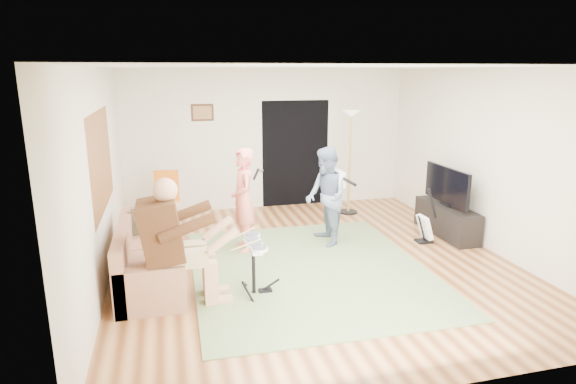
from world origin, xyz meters
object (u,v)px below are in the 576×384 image
at_px(guitarist, 326,197).
at_px(dining_chair, 167,210).
at_px(sofa, 145,264).
at_px(drum_kit, 254,270).
at_px(tv_cabinet, 447,220).
at_px(torchiere_lamp, 350,144).
at_px(television, 447,185).
at_px(guitar_spare, 425,227).
at_px(singer, 243,200).

relative_size(guitarist, dining_chair, 1.52).
bearing_deg(guitarist, sofa, -74.52).
relative_size(drum_kit, tv_cabinet, 0.50).
height_order(drum_kit, dining_chair, dining_chair).
xyz_separation_m(torchiere_lamp, television, (1.07, -1.59, -0.49)).
xyz_separation_m(dining_chair, tv_cabinet, (4.49, -1.38, -0.11)).
bearing_deg(torchiere_lamp, drum_kit, -128.64).
xyz_separation_m(guitar_spare, tv_cabinet, (0.54, 0.25, -0.00)).
relative_size(torchiere_lamp, tv_cabinet, 1.39).
xyz_separation_m(dining_chair, television, (4.44, -1.38, 0.49)).
bearing_deg(singer, sofa, -60.91).
bearing_deg(singer, drum_kit, -7.30).
height_order(sofa, singer, singer).
relative_size(singer, guitar_spare, 1.77).
xyz_separation_m(drum_kit, guitar_spare, (2.96, 1.14, -0.06)).
bearing_deg(singer, torchiere_lamp, 120.49).
distance_m(dining_chair, tv_cabinet, 4.69).
distance_m(singer, television, 3.33).
relative_size(torchiere_lamp, dining_chair, 1.93).
bearing_deg(drum_kit, singer, 85.19).
xyz_separation_m(drum_kit, television, (3.45, 1.39, 0.54)).
relative_size(singer, television, 1.31).
distance_m(singer, guitar_spare, 2.91).
relative_size(dining_chair, tv_cabinet, 0.72).
distance_m(guitar_spare, dining_chair, 4.27).
bearing_deg(television, singer, 177.74).
relative_size(guitar_spare, television, 0.74).
bearing_deg(sofa, television, 8.85).
distance_m(drum_kit, guitarist, 2.08).
relative_size(sofa, tv_cabinet, 1.37).
bearing_deg(dining_chair, guitarist, -24.77).
height_order(sofa, television, television).
relative_size(sofa, singer, 1.23).
bearing_deg(guitar_spare, tv_cabinet, 24.96).
xyz_separation_m(drum_kit, torchiere_lamp, (2.38, 2.98, 1.03)).
bearing_deg(guitarist, drum_kit, -45.21).
distance_m(sofa, television, 4.83).
height_order(singer, guitar_spare, singer).
distance_m(guitarist, guitar_spare, 1.67).
xyz_separation_m(singer, television, (3.32, -0.13, 0.07)).
relative_size(guitar_spare, torchiere_lamp, 0.45).
bearing_deg(television, torchiere_lamp, 123.76).
relative_size(drum_kit, singer, 0.45).
bearing_deg(dining_chair, television, -13.33).
bearing_deg(television, tv_cabinet, -0.00).
relative_size(sofa, television, 1.61).
relative_size(drum_kit, television, 0.59).
bearing_deg(torchiere_lamp, guitarist, -122.58).
height_order(sofa, drum_kit, sofa).
relative_size(sofa, drum_kit, 2.73).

